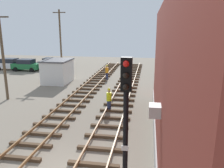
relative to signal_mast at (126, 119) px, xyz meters
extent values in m
cube|color=#4C3826|center=(-1.72, 2.18, -3.35)|extent=(2.50, 0.24, 0.18)
cube|color=#4C3826|center=(-1.72, 3.63, -3.35)|extent=(2.50, 0.24, 0.18)
cube|color=#4C3826|center=(-1.72, 5.09, -3.35)|extent=(2.50, 0.24, 0.18)
cube|color=#4C3826|center=(-1.72, 6.54, -3.35)|extent=(2.50, 0.24, 0.18)
cube|color=#4C3826|center=(-1.72, 8.00, -3.35)|extent=(2.50, 0.24, 0.18)
cube|color=#4C3826|center=(-1.72, 9.45, -3.35)|extent=(2.50, 0.24, 0.18)
cube|color=#4C3826|center=(-1.72, 10.90, -3.35)|extent=(2.50, 0.24, 0.18)
cube|color=#4C3826|center=(-1.72, 12.36, -3.35)|extent=(2.50, 0.24, 0.18)
cube|color=#4C3826|center=(-1.72, 13.81, -3.35)|extent=(2.50, 0.24, 0.18)
cube|color=#4C3826|center=(-1.72, 15.27, -3.35)|extent=(2.50, 0.24, 0.18)
cube|color=#4C3826|center=(-1.72, 16.72, -3.35)|extent=(2.50, 0.24, 0.18)
cube|color=#4C3826|center=(-1.72, 18.17, -3.35)|extent=(2.50, 0.24, 0.18)
cube|color=#4C3826|center=(-1.72, 19.63, -3.35)|extent=(2.50, 0.24, 0.18)
cube|color=#4C3826|center=(-1.72, 21.08, -3.35)|extent=(2.50, 0.24, 0.18)
cube|color=#4C3826|center=(-1.72, 22.54, -3.35)|extent=(2.50, 0.24, 0.18)
cube|color=#4C3826|center=(-1.72, 23.99, -3.35)|extent=(2.50, 0.24, 0.18)
cube|color=#4C3826|center=(-1.72, 25.44, -3.35)|extent=(2.50, 0.24, 0.18)
cube|color=#4C3826|center=(-1.72, 26.90, -3.35)|extent=(2.50, 0.24, 0.18)
cube|color=#4C3826|center=(-1.72, 28.35, -3.35)|extent=(2.50, 0.24, 0.18)
cube|color=#4C3826|center=(-1.72, 29.81, -3.35)|extent=(2.50, 0.24, 0.18)
cube|color=#4C3826|center=(-1.72, 31.26, -3.35)|extent=(2.50, 0.24, 0.18)
cube|color=#4C3826|center=(-1.72, 32.71, -3.35)|extent=(2.50, 0.24, 0.18)
cube|color=#4C3826|center=(-5.59, 2.12, -3.35)|extent=(2.50, 0.24, 0.18)
cube|color=#4C3826|center=(-5.59, 3.45, -3.35)|extent=(2.50, 0.24, 0.18)
cube|color=#4C3826|center=(-5.59, 4.78, -3.35)|extent=(2.50, 0.24, 0.18)
cube|color=#4C3826|center=(-5.59, 6.12, -3.35)|extent=(2.50, 0.24, 0.18)
cube|color=#4C3826|center=(-5.59, 7.45, -3.35)|extent=(2.50, 0.24, 0.18)
cube|color=#4C3826|center=(-5.59, 8.78, -3.35)|extent=(2.50, 0.24, 0.18)
cube|color=#4C3826|center=(-5.59, 10.12, -3.35)|extent=(2.50, 0.24, 0.18)
cube|color=#4C3826|center=(-5.59, 11.45, -3.35)|extent=(2.50, 0.24, 0.18)
cube|color=#4C3826|center=(-5.59, 12.78, -3.35)|extent=(2.50, 0.24, 0.18)
cube|color=#4C3826|center=(-5.59, 14.11, -3.35)|extent=(2.50, 0.24, 0.18)
cube|color=#4C3826|center=(-5.59, 15.45, -3.35)|extent=(2.50, 0.24, 0.18)
cube|color=#4C3826|center=(-5.59, 16.78, -3.35)|extent=(2.50, 0.24, 0.18)
cube|color=#4C3826|center=(-5.59, 18.11, -3.35)|extent=(2.50, 0.24, 0.18)
cube|color=#4C3826|center=(-5.59, 19.45, -3.35)|extent=(2.50, 0.24, 0.18)
cube|color=#4C3826|center=(-5.59, 20.78, -3.35)|extent=(2.50, 0.24, 0.18)
cube|color=#4C3826|center=(-5.59, 22.11, -3.35)|extent=(2.50, 0.24, 0.18)
cube|color=#4C3826|center=(-5.59, 23.44, -3.35)|extent=(2.50, 0.24, 0.18)
cube|color=#4C3826|center=(-5.59, 24.78, -3.35)|extent=(2.50, 0.24, 0.18)
cube|color=#4C3826|center=(-5.59, 26.11, -3.35)|extent=(2.50, 0.24, 0.18)
cube|color=#4C3826|center=(-5.59, 27.44, -3.35)|extent=(2.50, 0.24, 0.18)
cube|color=#4C3826|center=(-5.59, 28.78, -3.35)|extent=(2.50, 0.24, 0.18)
cube|color=#4C3826|center=(-5.59, 30.11, -3.35)|extent=(2.50, 0.24, 0.18)
cube|color=#4C3826|center=(-5.59, 31.44, -3.35)|extent=(2.50, 0.24, 0.18)
cube|color=#4C3826|center=(-5.59, 32.77, -3.35)|extent=(2.50, 0.24, 0.18)
cube|color=olive|center=(-4.87, 1.45, -3.19)|extent=(0.08, 63.98, 0.14)
cylinder|color=black|center=(0.00, 0.02, -1.25)|extent=(0.18, 0.18, 4.39)
cube|color=black|center=(0.00, 0.02, 1.50)|extent=(0.36, 0.24, 1.10)
sphere|color=red|center=(0.00, -0.16, 1.87)|extent=(0.20, 0.20, 0.20)
sphere|color=black|center=(0.00, -0.16, 1.50)|extent=(0.20, 0.20, 0.20)
sphere|color=black|center=(0.00, -0.16, 1.13)|extent=(0.20, 0.20, 0.20)
cube|color=white|center=(0.00, -0.12, -1.03)|extent=(0.24, 0.03, 0.18)
cube|color=maroon|center=(4.12, 3.91, 0.31)|extent=(5.84, 18.69, 7.51)
cube|color=#B2B2AD|center=(1.17, 3.91, -2.99)|extent=(0.08, 18.69, 0.90)
cube|color=silver|center=(0.98, 1.10, -0.06)|extent=(0.44, 0.60, 0.44)
cube|color=silver|center=(-9.99, 18.06, -2.14)|extent=(2.80, 3.60, 2.60)
cube|color=#4C4C51|center=(-9.99, 18.06, -0.76)|extent=(3.00, 3.80, 0.16)
cube|color=brown|center=(-11.41, 18.06, -2.44)|extent=(0.06, 0.90, 2.00)
cube|color=black|center=(-14.58, 26.61, -2.72)|extent=(4.20, 1.80, 0.80)
cube|color=#1E232D|center=(-14.58, 26.61, -2.00)|extent=(2.31, 1.66, 0.64)
cylinder|color=black|center=(-13.27, 27.51, -3.12)|extent=(0.64, 0.24, 0.64)
cylinder|color=black|center=(-13.27, 25.71, -3.12)|extent=(0.64, 0.24, 0.64)
cylinder|color=black|center=(-15.88, 27.51, -3.12)|extent=(0.64, 0.24, 0.64)
cylinder|color=black|center=(-15.88, 25.71, -3.12)|extent=(0.64, 0.24, 0.64)
cube|color=#1E6B38|center=(-17.75, 24.62, -2.72)|extent=(4.20, 1.80, 0.80)
cube|color=#1E232D|center=(-17.75, 24.62, -2.00)|extent=(2.31, 1.66, 0.64)
cylinder|color=black|center=(-16.45, 25.52, -3.12)|extent=(0.64, 0.24, 0.64)
cylinder|color=black|center=(-16.45, 23.72, -3.12)|extent=(0.64, 0.24, 0.64)
cylinder|color=black|center=(-19.05, 25.52, -3.12)|extent=(0.64, 0.24, 0.64)
cylinder|color=black|center=(-19.05, 23.72, -3.12)|extent=(0.64, 0.24, 0.64)
cube|color=silver|center=(-20.81, 25.04, -2.72)|extent=(4.20, 1.80, 0.80)
cube|color=#1E232D|center=(-20.81, 25.04, -2.00)|extent=(2.31, 1.66, 0.64)
cylinder|color=black|center=(-19.51, 25.94, -3.12)|extent=(0.64, 0.24, 0.64)
cylinder|color=black|center=(-19.51, 24.14, -3.12)|extent=(0.64, 0.24, 0.64)
cylinder|color=black|center=(-22.11, 25.94, -3.12)|extent=(0.64, 0.24, 0.64)
cylinder|color=brown|center=(-11.97, 11.04, 0.39)|extent=(0.24, 0.24, 7.67)
cylinder|color=brown|center=(-11.67, 23.67, 0.96)|extent=(0.24, 0.24, 8.80)
cube|color=#4C3D2D|center=(-11.67, 23.67, 4.96)|extent=(1.80, 0.12, 0.12)
cylinder|color=#262D4C|center=(-2.28, 9.61, -3.02)|extent=(0.32, 0.32, 0.85)
cylinder|color=yellow|center=(-2.28, 9.61, -2.27)|extent=(0.40, 0.40, 0.65)
sphere|color=tan|center=(-2.28, 9.61, -1.82)|extent=(0.24, 0.24, 0.24)
sphere|color=yellow|center=(-2.28, 9.61, -1.68)|extent=(0.22, 0.22, 0.22)
cylinder|color=#262D4C|center=(-4.53, 20.70, -3.02)|extent=(0.32, 0.32, 0.85)
cylinder|color=orange|center=(-4.53, 20.70, -2.27)|extent=(0.40, 0.40, 0.65)
sphere|color=tan|center=(-4.53, 20.70, -1.82)|extent=(0.24, 0.24, 0.24)
sphere|color=yellow|center=(-4.53, 20.70, -1.68)|extent=(0.22, 0.22, 0.22)
camera|label=1|loc=(0.70, -7.05, 2.94)|focal=36.48mm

